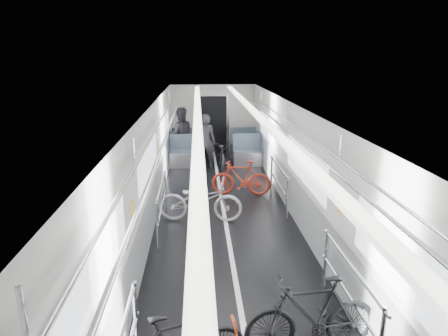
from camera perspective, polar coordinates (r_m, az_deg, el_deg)
The scene contains 7 objects.
car_shell at distance 9.28m, azimuth -0.29°, elevation 1.68°, with size 3.02×14.01×2.41m.
bike_left_far at distance 8.42m, azimuth -3.41°, elevation -4.62°, with size 0.61×1.76×0.92m, color #AEADB2.
bike_right_near at distance 5.06m, azimuth 12.41°, elevation -19.81°, with size 0.45×1.61×0.97m, color black.
bike_right_far at distance 9.96m, azimuth 2.45°, elevation -1.43°, with size 0.42×1.48×0.89m, color #B02915.
bike_aisle at distance 12.39m, azimuth -0.26°, elevation 2.03°, with size 0.58×1.67×0.88m, color black.
person_standing at distance 12.28m, azimuth -2.67°, elevation 3.85°, with size 0.62×0.41×1.70m, color black.
person_seated at distance 13.10m, azimuth -6.21°, elevation 4.74°, with size 0.87×0.68×1.79m, color #322D35.
Camera 1 is at (-0.54, -7.21, 3.41)m, focal length 32.00 mm.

